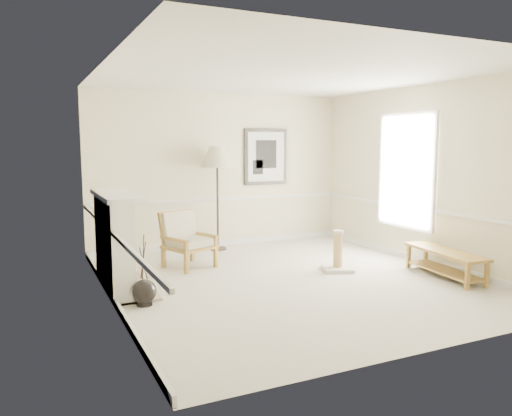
{
  "coord_description": "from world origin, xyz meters",
  "views": [
    {
      "loc": [
        -3.41,
        -6.14,
        1.96
      ],
      "look_at": [
        -0.21,
        0.7,
        0.98
      ],
      "focal_mm": 35.0,
      "sensor_mm": 36.0,
      "label": 1
    }
  ],
  "objects_px": {
    "floor_lamp": "(217,160)",
    "scratching_post": "(338,258)",
    "floor_vase": "(144,293)",
    "bench": "(445,259)",
    "armchair": "(185,237)"
  },
  "relations": [
    {
      "from": "floor_lamp",
      "to": "scratching_post",
      "type": "distance_m",
      "value": 2.9
    },
    {
      "from": "floor_vase",
      "to": "floor_lamp",
      "type": "distance_m",
      "value": 3.62
    },
    {
      "from": "floor_lamp",
      "to": "bench",
      "type": "distance_m",
      "value": 4.22
    },
    {
      "from": "floor_vase",
      "to": "bench",
      "type": "bearing_deg",
      "value": -7.78
    },
    {
      "from": "bench",
      "to": "scratching_post",
      "type": "relative_size",
      "value": 2.31
    },
    {
      "from": "floor_vase",
      "to": "floor_lamp",
      "type": "relative_size",
      "value": 0.46
    },
    {
      "from": "floor_lamp",
      "to": "scratching_post",
      "type": "xyz_separation_m",
      "value": [
        1.14,
        -2.23,
        -1.47
      ]
    },
    {
      "from": "floor_lamp",
      "to": "scratching_post",
      "type": "bearing_deg",
      "value": -63.03
    },
    {
      "from": "armchair",
      "to": "floor_vase",
      "type": "bearing_deg",
      "value": -142.89
    },
    {
      "from": "floor_vase",
      "to": "bench",
      "type": "relative_size",
      "value": 0.6
    },
    {
      "from": "armchair",
      "to": "scratching_post",
      "type": "bearing_deg",
      "value": -52.68
    },
    {
      "from": "armchair",
      "to": "floor_lamp",
      "type": "height_order",
      "value": "floor_lamp"
    },
    {
      "from": "scratching_post",
      "to": "armchair",
      "type": "bearing_deg",
      "value": 148.38
    },
    {
      "from": "armchair",
      "to": "scratching_post",
      "type": "distance_m",
      "value": 2.43
    },
    {
      "from": "floor_vase",
      "to": "scratching_post",
      "type": "height_order",
      "value": "floor_vase"
    }
  ]
}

